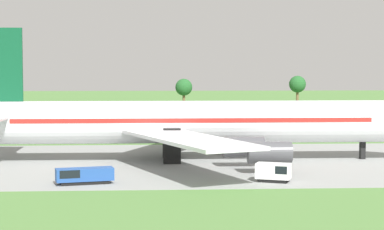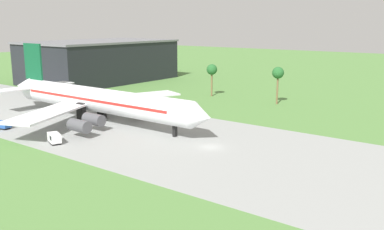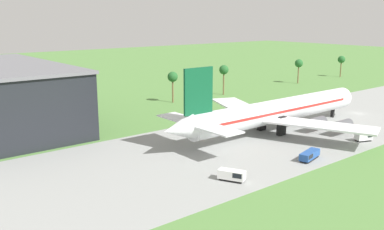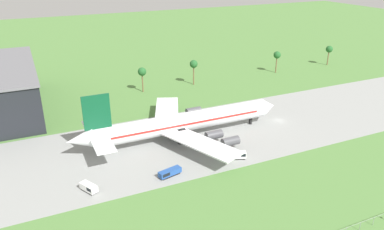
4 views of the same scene
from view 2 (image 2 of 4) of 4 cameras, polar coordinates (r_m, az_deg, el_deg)
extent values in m
plane|color=#517F3D|center=(86.42, 2.50, -4.30)|extent=(600.00, 600.00, 0.00)
cube|color=gray|center=(86.42, 2.50, -4.30)|extent=(320.00, 44.00, 0.02)
cylinder|color=white|center=(110.07, -12.31, 1.97)|extent=(58.93, 6.04, 6.04)
cone|color=white|center=(88.64, 1.24, -0.20)|extent=(4.83, 5.92, 5.92)
cone|color=white|center=(136.75, -21.45, 3.56)|extent=(7.55, 5.74, 5.74)
cube|color=red|center=(109.99, -12.32, 2.20)|extent=(50.09, 6.16, 0.60)
cube|color=#0F4C2D|center=(131.19, -20.43, 6.70)|extent=(7.85, 0.50, 10.26)
cube|color=white|center=(132.24, -20.27, 3.58)|extent=(5.43, 24.15, 0.30)
cube|color=white|center=(103.52, -18.33, 0.39)|extent=(17.16, 27.41, 0.44)
cube|color=white|center=(120.06, -7.95, 2.46)|extent=(17.16, 27.41, 0.44)
cylinder|color=#4C4C51|center=(101.19, -12.96, -0.58)|extent=(5.43, 2.72, 2.72)
cylinder|color=#4C4C51|center=(95.67, -14.79, -1.41)|extent=(5.43, 2.72, 2.72)
cylinder|color=#4C4C51|center=(110.77, -7.22, 0.74)|extent=(5.43, 2.72, 2.72)
cylinder|color=#4C4C51|center=(113.46, -4.21, 1.08)|extent=(5.43, 2.72, 2.72)
cube|color=black|center=(93.59, -2.30, -1.46)|extent=(0.70, 0.90, 4.90)
cube|color=black|center=(110.83, -14.54, 0.32)|extent=(2.40, 1.20, 4.90)
cube|color=black|center=(114.95, -11.95, 0.87)|extent=(2.40, 1.20, 4.90)
cube|color=black|center=(93.27, -17.84, -3.52)|extent=(3.77, 2.90, 0.40)
cube|color=white|center=(92.99, -17.88, -2.88)|extent=(4.40, 3.30, 1.78)
cube|color=black|center=(91.90, -17.73, -2.87)|extent=(2.03, 2.40, 0.90)
cube|color=black|center=(187.57, -12.14, 6.94)|extent=(36.00, 60.00, 16.28)
cube|color=slate|center=(187.02, -12.26, 9.54)|extent=(36.72, 61.20, 0.80)
cylinder|color=brown|center=(133.19, 11.31, 3.35)|extent=(0.56, 0.56, 9.10)
sphere|color=#235B28|center=(132.51, 11.40, 5.55)|extent=(3.60, 3.60, 3.60)
cylinder|color=brown|center=(145.37, 2.65, 4.18)|extent=(0.56, 0.56, 8.50)
sphere|color=#235B28|center=(144.78, 2.67, 6.08)|extent=(3.60, 3.60, 3.60)
camera|label=1|loc=(93.47, -69.56, -2.78)|focal=65.00mm
camera|label=3|loc=(169.36, -53.89, 8.95)|focal=40.00mm
camera|label=4|loc=(133.68, -69.25, 17.49)|focal=35.00mm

